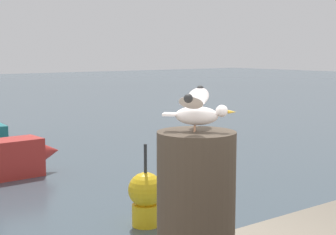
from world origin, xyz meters
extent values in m
cylinder|color=#382D23|center=(0.25, -0.48, 1.93)|extent=(0.43, 0.43, 0.84)
cylinder|color=tan|center=(0.23, -0.48, 2.37)|extent=(0.01, 0.01, 0.04)
cylinder|color=tan|center=(0.26, -0.46, 2.37)|extent=(0.01, 0.01, 0.04)
ellipsoid|color=silver|center=(0.25, -0.48, 2.44)|extent=(0.22, 0.23, 0.10)
sphere|color=silver|center=(0.34, -0.58, 2.47)|extent=(0.06, 0.06, 0.06)
cone|color=gold|center=(0.38, -0.61, 2.46)|extent=(0.05, 0.05, 0.02)
cube|color=silver|center=(0.15, -0.38, 2.44)|extent=(0.11, 0.11, 0.01)
ellipsoid|color=silver|center=(0.11, -0.60, 2.52)|extent=(0.28, 0.27, 0.10)
sphere|color=#3A3A3A|center=(0.02, -0.68, 2.56)|extent=(0.04, 0.04, 0.04)
ellipsoid|color=silver|center=(0.37, -0.35, 2.52)|extent=(0.28, 0.27, 0.10)
sphere|color=#3A3A3A|center=(0.46, -0.26, 2.56)|extent=(0.04, 0.04, 0.04)
cone|color=#B72D28|center=(3.41, 8.55, 0.47)|extent=(0.68, 0.68, 0.66)
cylinder|color=yellow|center=(3.08, 4.07, 0.17)|extent=(0.44, 0.44, 0.35)
sphere|color=yellow|center=(3.08, 4.07, 0.59)|extent=(0.56, 0.56, 0.56)
cylinder|color=#2D2D2D|center=(3.08, 4.07, 1.08)|extent=(0.05, 0.05, 0.50)
camera|label=1|loc=(-1.53, -2.56, 2.78)|focal=55.80mm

